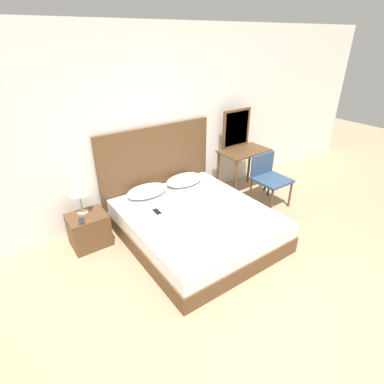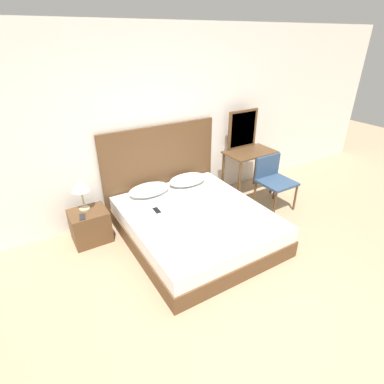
% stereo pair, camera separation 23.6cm
% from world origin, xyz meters
% --- Properties ---
extents(ground_plane, '(16.00, 16.00, 0.00)m').
position_xyz_m(ground_plane, '(0.00, 0.00, 0.00)').
color(ground_plane, tan).
extents(wall_back, '(10.00, 0.06, 2.70)m').
position_xyz_m(wall_back, '(0.00, 2.57, 1.35)').
color(wall_back, white).
rests_on(wall_back, ground_plane).
extents(bed, '(1.77, 2.02, 0.43)m').
position_xyz_m(bed, '(0.13, 1.46, 0.21)').
color(bed, brown).
rests_on(bed, ground_plane).
extents(headboard, '(1.86, 0.05, 1.35)m').
position_xyz_m(headboard, '(0.13, 2.50, 0.68)').
color(headboard, brown).
rests_on(headboard, ground_plane).
extents(pillow_left, '(0.62, 0.37, 0.15)m').
position_xyz_m(pillow_left, '(-0.20, 2.24, 0.51)').
color(pillow_left, white).
rests_on(pillow_left, bed).
extents(pillow_right, '(0.62, 0.37, 0.15)m').
position_xyz_m(pillow_right, '(0.46, 2.24, 0.51)').
color(pillow_right, white).
rests_on(pillow_right, bed).
extents(phone_on_bed, '(0.08, 0.15, 0.01)m').
position_xyz_m(phone_on_bed, '(-0.31, 1.76, 0.43)').
color(phone_on_bed, black).
rests_on(phone_on_bed, bed).
extents(nightstand, '(0.49, 0.41, 0.45)m').
position_xyz_m(nightstand, '(-1.12, 2.18, 0.23)').
color(nightstand, brown).
rests_on(nightstand, ground_plane).
extents(table_lamp, '(0.23, 0.23, 0.44)m').
position_xyz_m(table_lamp, '(-1.13, 2.26, 0.80)').
color(table_lamp, tan).
rests_on(table_lamp, nightstand).
extents(phone_on_nightstand, '(0.10, 0.16, 0.01)m').
position_xyz_m(phone_on_nightstand, '(-1.21, 2.07, 0.46)').
color(phone_on_nightstand, '#232328').
rests_on(phone_on_nightstand, nightstand).
extents(vanity_desk, '(0.84, 0.52, 0.79)m').
position_xyz_m(vanity_desk, '(1.61, 2.12, 0.64)').
color(vanity_desk, brown).
rests_on(vanity_desk, ground_plane).
extents(vanity_mirror, '(0.59, 0.03, 0.65)m').
position_xyz_m(vanity_mirror, '(1.61, 2.35, 1.11)').
color(vanity_mirror, brown).
rests_on(vanity_mirror, vanity_desk).
extents(chair, '(0.51, 0.51, 0.83)m').
position_xyz_m(chair, '(1.66, 1.59, 0.50)').
color(chair, '#334C6B').
rests_on(chair, ground_plane).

